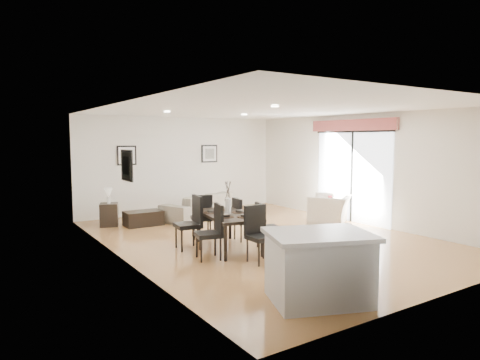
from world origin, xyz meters
TOP-DOWN VIEW (x-y plane):
  - ground at (0.00, 0.00)m, footprint 8.00×8.00m
  - wall_back at (0.00, 4.00)m, footprint 6.00×0.04m
  - wall_front at (0.00, -4.00)m, footprint 6.00×0.04m
  - wall_left at (-3.00, 0.00)m, footprint 0.04×8.00m
  - wall_right at (3.00, 0.00)m, footprint 0.04×8.00m
  - ceiling at (0.00, 0.00)m, footprint 6.00×8.00m
  - sofa at (-0.04, 2.78)m, footprint 2.40×1.63m
  - armchair at (2.34, 0.41)m, footprint 1.42×1.39m
  - courtyard_plant_a at (5.90, -1.05)m, footprint 0.66×0.61m
  - courtyard_plant_b at (5.51, 0.87)m, footprint 0.51×0.51m
  - dining_table at (-1.09, -0.34)m, footprint 1.06×1.73m
  - dining_chair_wnear at (-1.66, -0.76)m, footprint 0.52×0.52m
  - dining_chair_wfar at (-1.65, 0.05)m, footprint 0.51×0.51m
  - dining_chair_enear at (-0.52, -0.73)m, footprint 0.48×0.48m
  - dining_chair_efar at (-0.52, 0.07)m, footprint 0.44×0.44m
  - dining_chair_head at (-1.09, -1.34)m, footprint 0.43×0.43m
  - dining_chair_foot at (-1.12, 0.66)m, footprint 0.54×0.54m
  - vase at (-1.09, -0.34)m, footprint 0.76×1.19m
  - coffee_table at (-1.66, 2.65)m, footprint 0.89×0.54m
  - side_table at (-2.37, 3.04)m, footprint 0.53×0.53m
  - table_lamp at (-2.37, 3.04)m, footprint 0.19×0.19m
  - cushion at (2.24, 0.31)m, footprint 0.27×0.28m
  - kitchen_island at (-1.49, -3.23)m, footprint 1.56×1.39m
  - bar_stool at (-0.60, -3.23)m, footprint 0.32×0.32m
  - framed_print_back_left at (-1.60, 3.97)m, footprint 0.52×0.04m
  - framed_print_back_right at (0.90, 3.97)m, footprint 0.52×0.04m
  - framed_print_left_wall at (-2.97, -0.20)m, footprint 0.04×0.52m
  - sliding_door at (2.96, 0.30)m, footprint 0.12×2.70m
  - courtyard at (6.16, 0.87)m, footprint 6.00×6.00m

SIDE VIEW (x-z plane):
  - ground at x=0.00m, z-range 0.00..0.00m
  - coffee_table at x=-1.66m, z-range 0.00..0.35m
  - side_table at x=-2.37m, z-range 0.00..0.55m
  - courtyard_plant_a at x=5.90m, z-range 0.00..0.59m
  - sofa at x=-0.04m, z-range 0.00..0.65m
  - armchair at x=2.34m, z-range 0.00..0.70m
  - courtyard_plant_b at x=5.51m, z-range 0.00..0.72m
  - kitchen_island at x=-1.49m, z-range 0.01..0.91m
  - dining_chair_efar at x=-0.52m, z-range 0.05..0.93m
  - dining_chair_enear at x=-0.52m, z-range 0.05..0.94m
  - dining_chair_foot at x=-1.12m, z-range 0.05..0.99m
  - dining_chair_head at x=-1.09m, z-range 0.06..1.02m
  - dining_chair_wnear at x=-1.66m, z-range 0.06..1.02m
  - cushion at x=2.24m, z-range 0.40..0.69m
  - dining_chair_wfar at x=-1.65m, z-range 0.06..1.07m
  - bar_stool at x=-0.60m, z-range 0.25..0.96m
  - dining_table at x=-1.09m, z-range 0.27..0.94m
  - table_lamp at x=-2.37m, z-range 0.60..0.97m
  - vase at x=-1.09m, z-range 0.60..1.23m
  - courtyard at x=6.16m, z-range -0.08..1.92m
  - wall_back at x=0.00m, z-range 0.00..2.70m
  - wall_front at x=0.00m, z-range 0.00..2.70m
  - wall_left at x=-3.00m, z-range 0.00..2.70m
  - wall_right at x=3.00m, z-range 0.00..2.70m
  - framed_print_back_left at x=-1.60m, z-range 1.39..1.91m
  - framed_print_back_right at x=0.90m, z-range 1.39..1.91m
  - framed_print_left_wall at x=-2.97m, z-range 1.39..1.91m
  - sliding_door at x=2.96m, z-range 0.38..2.95m
  - ceiling at x=0.00m, z-range 2.69..2.71m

